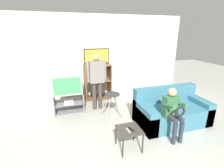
{
  "coord_description": "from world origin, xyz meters",
  "views": [
    {
      "loc": [
        -0.85,
        -1.43,
        2.06
      ],
      "look_at": [
        0.2,
        2.05,
        0.9
      ],
      "focal_mm": 26.0,
      "sensor_mm": 36.0,
      "label": 1
    }
  ],
  "objects_px": {
    "folding_stool": "(112,98)",
    "person_seated_child": "(173,110)",
    "media_shelf": "(98,81)",
    "remote_control_white": "(128,130)",
    "television_flat": "(97,57)",
    "tv_stand": "(69,101)",
    "couch": "(171,111)",
    "television_main": "(67,83)",
    "person_standing_adult": "(97,77)",
    "snack_table": "(129,132)",
    "remote_control_black": "(131,129)"
  },
  "relations": [
    {
      "from": "person_seated_child",
      "to": "snack_table",
      "type": "bearing_deg",
      "value": -174.37
    },
    {
      "from": "remote_control_black",
      "to": "person_standing_adult",
      "type": "bearing_deg",
      "value": 80.05
    },
    {
      "from": "media_shelf",
      "to": "remote_control_white",
      "type": "bearing_deg",
      "value": -90.21
    },
    {
      "from": "media_shelf",
      "to": "remote_control_black",
      "type": "xyz_separation_m",
      "value": [
        0.06,
        -2.57,
        -0.15
      ]
    },
    {
      "from": "media_shelf",
      "to": "folding_stool",
      "type": "bearing_deg",
      "value": -86.03
    },
    {
      "from": "couch",
      "to": "person_seated_child",
      "type": "distance_m",
      "value": 0.68
    },
    {
      "from": "folding_stool",
      "to": "television_flat",
      "type": "bearing_deg",
      "value": 94.47
    },
    {
      "from": "media_shelf",
      "to": "remote_control_white",
      "type": "xyz_separation_m",
      "value": [
        -0.01,
        -2.59,
        -0.15
      ]
    },
    {
      "from": "couch",
      "to": "person_standing_adult",
      "type": "relative_size",
      "value": 1.06
    },
    {
      "from": "television_flat",
      "to": "person_standing_adult",
      "type": "bearing_deg",
      "value": -102.2
    },
    {
      "from": "remote_control_black",
      "to": "couch",
      "type": "distance_m",
      "value": 1.42
    },
    {
      "from": "television_main",
      "to": "person_seated_child",
      "type": "relative_size",
      "value": 0.72
    },
    {
      "from": "media_shelf",
      "to": "folding_stool",
      "type": "height_order",
      "value": "media_shelf"
    },
    {
      "from": "remote_control_white",
      "to": "folding_stool",
      "type": "bearing_deg",
      "value": 81.25
    },
    {
      "from": "person_standing_adult",
      "to": "remote_control_black",
      "type": "bearing_deg",
      "value": -82.79
    },
    {
      "from": "tv_stand",
      "to": "person_standing_adult",
      "type": "distance_m",
      "value": 1.02
    },
    {
      "from": "television_flat",
      "to": "person_seated_child",
      "type": "distance_m",
      "value": 2.74
    },
    {
      "from": "media_shelf",
      "to": "person_seated_child",
      "type": "relative_size",
      "value": 1.08
    },
    {
      "from": "television_main",
      "to": "couch",
      "type": "distance_m",
      "value": 2.7
    },
    {
      "from": "tv_stand",
      "to": "couch",
      "type": "xyz_separation_m",
      "value": [
        2.28,
        -1.33,
        0.01
      ]
    },
    {
      "from": "tv_stand",
      "to": "folding_stool",
      "type": "distance_m",
      "value": 1.26
    },
    {
      "from": "person_standing_adult",
      "to": "television_main",
      "type": "bearing_deg",
      "value": 172.04
    },
    {
      "from": "tv_stand",
      "to": "remote_control_white",
      "type": "relative_size",
      "value": 5.42
    },
    {
      "from": "tv_stand",
      "to": "snack_table",
      "type": "bearing_deg",
      "value": -62.92
    },
    {
      "from": "remote_control_black",
      "to": "remote_control_white",
      "type": "relative_size",
      "value": 1.0
    },
    {
      "from": "couch",
      "to": "media_shelf",
      "type": "bearing_deg",
      "value": 124.28
    },
    {
      "from": "couch",
      "to": "folding_stool",
      "type": "bearing_deg",
      "value": 152.44
    },
    {
      "from": "media_shelf",
      "to": "remote_control_black",
      "type": "relative_size",
      "value": 7.78
    },
    {
      "from": "tv_stand",
      "to": "television_flat",
      "type": "distance_m",
      "value": 1.56
    },
    {
      "from": "television_flat",
      "to": "person_standing_adult",
      "type": "height_order",
      "value": "television_flat"
    },
    {
      "from": "media_shelf",
      "to": "remote_control_black",
      "type": "height_order",
      "value": "media_shelf"
    },
    {
      "from": "folding_stool",
      "to": "person_seated_child",
      "type": "bearing_deg",
      "value": -51.78
    },
    {
      "from": "tv_stand",
      "to": "person_standing_adult",
      "type": "xyz_separation_m",
      "value": [
        0.77,
        -0.11,
        0.66
      ]
    },
    {
      "from": "media_shelf",
      "to": "person_standing_adult",
      "type": "bearing_deg",
      "value": -102.77
    },
    {
      "from": "couch",
      "to": "person_standing_adult",
      "type": "bearing_deg",
      "value": 141.27
    },
    {
      "from": "tv_stand",
      "to": "couch",
      "type": "relative_size",
      "value": 0.48
    },
    {
      "from": "television_main",
      "to": "media_shelf",
      "type": "height_order",
      "value": "media_shelf"
    },
    {
      "from": "television_main",
      "to": "snack_table",
      "type": "xyz_separation_m",
      "value": [
        0.98,
        -1.9,
        -0.45
      ]
    },
    {
      "from": "television_flat",
      "to": "folding_stool",
      "type": "bearing_deg",
      "value": -85.53
    },
    {
      "from": "snack_table",
      "to": "tv_stand",
      "type": "bearing_deg",
      "value": 117.08
    },
    {
      "from": "television_flat",
      "to": "person_seated_child",
      "type": "xyz_separation_m",
      "value": [
        1.0,
        -2.44,
        -0.73
      ]
    },
    {
      "from": "snack_table",
      "to": "person_standing_adult",
      "type": "xyz_separation_m",
      "value": [
        -0.2,
        1.79,
        0.58
      ]
    },
    {
      "from": "television_flat",
      "to": "couch",
      "type": "height_order",
      "value": "television_flat"
    },
    {
      "from": "remote_control_black",
      "to": "television_flat",
      "type": "bearing_deg",
      "value": 74.4
    },
    {
      "from": "television_main",
      "to": "folding_stool",
      "type": "relative_size",
      "value": 1.18
    },
    {
      "from": "television_flat",
      "to": "snack_table",
      "type": "height_order",
      "value": "television_flat"
    },
    {
      "from": "television_main",
      "to": "television_flat",
      "type": "height_order",
      "value": "television_flat"
    },
    {
      "from": "television_main",
      "to": "person_standing_adult",
      "type": "relative_size",
      "value": 0.48
    },
    {
      "from": "television_main",
      "to": "folding_stool",
      "type": "height_order",
      "value": "television_main"
    },
    {
      "from": "tv_stand",
      "to": "television_flat",
      "type": "bearing_deg",
      "value": 34.01
    }
  ]
}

